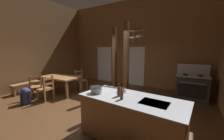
{
  "coord_description": "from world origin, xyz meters",
  "views": [
    {
      "loc": [
        2.92,
        -3.25,
        1.89
      ],
      "look_at": [
        0.29,
        1.08,
        1.13
      ],
      "focal_mm": 21.41,
      "sensor_mm": 36.0,
      "label": 1
    }
  ],
  "objects_px": {
    "ladderback_chair_near_window": "(80,80)",
    "bench_along_left_wall": "(26,86)",
    "bottle_short_on_counter": "(119,91)",
    "backpack": "(25,95)",
    "stockpot_on_counter": "(96,90)",
    "ladderback_chair_by_post": "(46,89)",
    "dining_table": "(61,78)",
    "ladderback_chair_at_table_end": "(37,86)",
    "bottle_tall_on_counter": "(122,94)",
    "kitchen_island": "(131,118)",
    "mixing_bowl_on_counter": "(122,90)",
    "stove_range": "(192,87)"
  },
  "relations": [
    {
      "from": "backpack",
      "to": "stockpot_on_counter",
      "type": "bearing_deg",
      "value": 1.28
    },
    {
      "from": "ladderback_chair_near_window",
      "to": "backpack",
      "type": "height_order",
      "value": "ladderback_chair_near_window"
    },
    {
      "from": "stove_range",
      "to": "backpack",
      "type": "bearing_deg",
      "value": -143.68
    },
    {
      "from": "stove_range",
      "to": "ladderback_chair_at_table_end",
      "type": "height_order",
      "value": "stove_range"
    },
    {
      "from": "stockpot_on_counter",
      "to": "kitchen_island",
      "type": "bearing_deg",
      "value": 9.68
    },
    {
      "from": "kitchen_island",
      "to": "bottle_short_on_counter",
      "type": "distance_m",
      "value": 0.63
    },
    {
      "from": "bench_along_left_wall",
      "to": "mixing_bowl_on_counter",
      "type": "height_order",
      "value": "mixing_bowl_on_counter"
    },
    {
      "from": "dining_table",
      "to": "stockpot_on_counter",
      "type": "distance_m",
      "value": 3.39
    },
    {
      "from": "stove_range",
      "to": "stockpot_on_counter",
      "type": "distance_m",
      "value": 4.07
    },
    {
      "from": "dining_table",
      "to": "ladderback_chair_near_window",
      "type": "distance_m",
      "value": 0.98
    },
    {
      "from": "ladderback_chair_by_post",
      "to": "stockpot_on_counter",
      "type": "xyz_separation_m",
      "value": [
        2.78,
        -0.53,
        0.54
      ]
    },
    {
      "from": "bench_along_left_wall",
      "to": "stockpot_on_counter",
      "type": "bearing_deg",
      "value": -8.1
    },
    {
      "from": "mixing_bowl_on_counter",
      "to": "stockpot_on_counter",
      "type": "bearing_deg",
      "value": -141.93
    },
    {
      "from": "ladderback_chair_near_window",
      "to": "mixing_bowl_on_counter",
      "type": "distance_m",
      "value": 3.84
    },
    {
      "from": "stove_range",
      "to": "mixing_bowl_on_counter",
      "type": "distance_m",
      "value": 3.54
    },
    {
      "from": "stove_range",
      "to": "kitchen_island",
      "type": "bearing_deg",
      "value": -107.19
    },
    {
      "from": "stove_range",
      "to": "stockpot_on_counter",
      "type": "relative_size",
      "value": 3.91
    },
    {
      "from": "backpack",
      "to": "mixing_bowl_on_counter",
      "type": "xyz_separation_m",
      "value": [
        3.55,
        0.43,
        0.64
      ]
    },
    {
      "from": "ladderback_chair_by_post",
      "to": "stockpot_on_counter",
      "type": "relative_size",
      "value": 2.82
    },
    {
      "from": "dining_table",
      "to": "ladderback_chair_near_window",
      "type": "bearing_deg",
      "value": 73.48
    },
    {
      "from": "kitchen_island",
      "to": "mixing_bowl_on_counter",
      "type": "relative_size",
      "value": 10.99
    },
    {
      "from": "ladderback_chair_by_post",
      "to": "backpack",
      "type": "xyz_separation_m",
      "value": [
        -0.3,
        -0.6,
        -0.14
      ]
    },
    {
      "from": "bench_along_left_wall",
      "to": "bottle_short_on_counter",
      "type": "height_order",
      "value": "bottle_short_on_counter"
    },
    {
      "from": "ladderback_chair_at_table_end",
      "to": "bottle_tall_on_counter",
      "type": "relative_size",
      "value": 3.74
    },
    {
      "from": "ladderback_chair_by_post",
      "to": "bottle_tall_on_counter",
      "type": "relative_size",
      "value": 3.74
    },
    {
      "from": "ladderback_chair_near_window",
      "to": "bench_along_left_wall",
      "type": "distance_m",
      "value": 2.37
    },
    {
      "from": "stockpot_on_counter",
      "to": "stove_range",
      "type": "bearing_deg",
      "value": 62.35
    },
    {
      "from": "kitchen_island",
      "to": "mixing_bowl_on_counter",
      "type": "bearing_deg",
      "value": 146.48
    },
    {
      "from": "dining_table",
      "to": "stockpot_on_counter",
      "type": "relative_size",
      "value": 5.11
    },
    {
      "from": "ladderback_chair_at_table_end",
      "to": "bottle_tall_on_counter",
      "type": "distance_m",
      "value": 4.16
    },
    {
      "from": "mixing_bowl_on_counter",
      "to": "ladderback_chair_by_post",
      "type": "bearing_deg",
      "value": 177.12
    },
    {
      "from": "kitchen_island",
      "to": "ladderback_chair_by_post",
      "type": "bearing_deg",
      "value": 173.8
    },
    {
      "from": "mixing_bowl_on_counter",
      "to": "bottle_short_on_counter",
      "type": "height_order",
      "value": "bottle_short_on_counter"
    },
    {
      "from": "stove_range",
      "to": "bench_along_left_wall",
      "type": "xyz_separation_m",
      "value": [
        -6.32,
        -2.95,
        -0.18
      ]
    },
    {
      "from": "ladderback_chair_by_post",
      "to": "bench_along_left_wall",
      "type": "distance_m",
      "value": 1.68
    },
    {
      "from": "kitchen_island",
      "to": "bottle_tall_on_counter",
      "type": "relative_size",
      "value": 8.75
    },
    {
      "from": "kitchen_island",
      "to": "stove_range",
      "type": "height_order",
      "value": "stove_range"
    },
    {
      "from": "backpack",
      "to": "mixing_bowl_on_counter",
      "type": "relative_size",
      "value": 2.95
    },
    {
      "from": "backpack",
      "to": "mixing_bowl_on_counter",
      "type": "height_order",
      "value": "mixing_bowl_on_counter"
    },
    {
      "from": "dining_table",
      "to": "ladderback_chair_at_table_end",
      "type": "distance_m",
      "value": 0.98
    },
    {
      "from": "backpack",
      "to": "bottle_short_on_counter",
      "type": "xyz_separation_m",
      "value": [
        3.63,
        0.15,
        0.71
      ]
    },
    {
      "from": "backpack",
      "to": "ladderback_chair_near_window",
      "type": "bearing_deg",
      "value": 83.08
    },
    {
      "from": "bottle_tall_on_counter",
      "to": "kitchen_island",
      "type": "bearing_deg",
      "value": 55.62
    },
    {
      "from": "mixing_bowl_on_counter",
      "to": "bottle_short_on_counter",
      "type": "bearing_deg",
      "value": -74.71
    },
    {
      "from": "kitchen_island",
      "to": "stove_range",
      "type": "xyz_separation_m",
      "value": [
        1.06,
        3.44,
        0.02
      ]
    },
    {
      "from": "dining_table",
      "to": "stove_range",
      "type": "bearing_deg",
      "value": 23.69
    },
    {
      "from": "dining_table",
      "to": "ladderback_chair_by_post",
      "type": "height_order",
      "value": "ladderback_chair_by_post"
    },
    {
      "from": "dining_table",
      "to": "ladderback_chair_by_post",
      "type": "bearing_deg",
      "value": -72.23
    },
    {
      "from": "stove_range",
      "to": "bottle_short_on_counter",
      "type": "height_order",
      "value": "stove_range"
    },
    {
      "from": "backpack",
      "to": "mixing_bowl_on_counter",
      "type": "distance_m",
      "value": 3.64
    }
  ]
}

